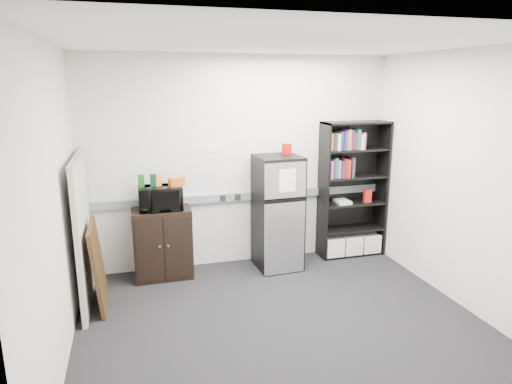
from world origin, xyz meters
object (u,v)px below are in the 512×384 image
(bookshelf, at_px, (352,191))
(microwave, at_px, (160,198))
(cubicle_partition, at_px, (83,231))
(refrigerator, at_px, (278,213))
(cabinet, at_px, (163,243))

(bookshelf, distance_m, microwave, 2.58)
(bookshelf, height_order, cubicle_partition, bookshelf)
(bookshelf, bearing_deg, microwave, -178.21)
(microwave, height_order, refrigerator, refrigerator)
(cubicle_partition, distance_m, microwave, 0.96)
(cubicle_partition, bearing_deg, refrigerator, 8.39)
(bookshelf, xyz_separation_m, refrigerator, (-1.12, -0.14, -0.18))
(cubicle_partition, height_order, refrigerator, cubicle_partition)
(bookshelf, height_order, refrigerator, bookshelf)
(bookshelf, relative_size, microwave, 3.64)
(cubicle_partition, bearing_deg, cabinet, 26.33)
(microwave, distance_m, refrigerator, 1.49)
(bookshelf, relative_size, refrigerator, 1.26)
(cabinet, bearing_deg, microwave, -90.00)
(cabinet, distance_m, refrigerator, 1.49)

